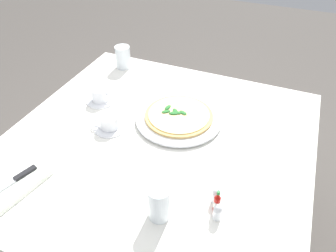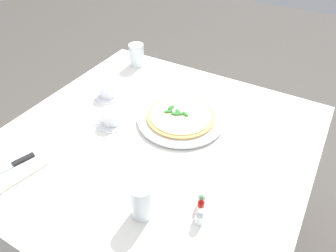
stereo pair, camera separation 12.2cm
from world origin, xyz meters
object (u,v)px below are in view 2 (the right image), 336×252
at_px(coffee_cup_center_back, 108,91).
at_px(napkin_folded, 11,169).
at_px(pepper_shaker, 202,200).
at_px(salt_shaker, 199,217).
at_px(dinner_knife, 9,167).
at_px(pizza_plate, 181,119).
at_px(hot_sauce_bottle, 201,207).
at_px(pizza, 181,116).
at_px(coffee_cup_back_corner, 111,118).
at_px(water_glass_near_left, 142,202).
at_px(water_glass_far_left, 137,56).

xyz_separation_m(coffee_cup_center_back, napkin_folded, (0.52, -0.00, -0.02)).
bearing_deg(pepper_shaker, salt_shaker, 19.65).
bearing_deg(dinner_knife, salt_shaker, 120.01).
bearing_deg(pepper_shaker, pizza_plate, -143.37).
distance_m(hot_sauce_bottle, pepper_shaker, 0.03).
height_order(pizza, pepper_shaker, pepper_shaker).
distance_m(coffee_cup_back_corner, pepper_shaker, 0.51).
bearing_deg(hot_sauce_bottle, salt_shaker, 19.65).
bearing_deg(pepper_shaker, coffee_cup_center_back, -118.47).
bearing_deg(pizza_plate, pepper_shaker, 36.63).
xyz_separation_m(pizza_plate, pepper_shaker, (0.33, 0.25, 0.01)).
xyz_separation_m(coffee_cup_back_corner, dinner_knife, (0.38, -0.13, -0.00)).
relative_size(coffee_cup_back_corner, salt_shaker, 2.36).
relative_size(salt_shaker, pepper_shaker, 1.00).
distance_m(pizza, water_glass_near_left, 0.46).
relative_size(coffee_cup_back_corner, napkin_folded, 0.55).
distance_m(pizza, coffee_cup_center_back, 0.36).
distance_m(dinner_knife, pepper_shaker, 0.64).
height_order(coffee_cup_back_corner, water_glass_near_left, water_glass_near_left).
xyz_separation_m(pizza, pepper_shaker, (0.33, 0.25, 0.00)).
relative_size(pizza_plate, pizza, 1.27).
xyz_separation_m(pizza_plate, coffee_cup_back_corner, (0.15, -0.23, 0.02)).
bearing_deg(water_glass_near_left, coffee_cup_center_back, -133.16).
relative_size(dinner_knife, hot_sauce_bottle, 2.31).
height_order(water_glass_near_left, dinner_knife, water_glass_near_left).
height_order(water_glass_far_left, hot_sauce_bottle, water_glass_far_left).
bearing_deg(salt_shaker, pizza, -145.42).
distance_m(coffee_cup_center_back, salt_shaker, 0.74).
bearing_deg(water_glass_far_left, pepper_shaker, 46.27).
xyz_separation_m(water_glass_far_left, pepper_shaker, (0.64, 0.66, -0.03)).
relative_size(water_glass_near_left, water_glass_far_left, 1.05).
xyz_separation_m(water_glass_far_left, salt_shaker, (0.69, 0.68, -0.03)).
relative_size(pizza_plate, hot_sauce_bottle, 4.19).
relative_size(coffee_cup_center_back, napkin_folded, 0.55).
xyz_separation_m(pizza_plate, water_glass_far_left, (-0.30, -0.42, 0.04)).
height_order(napkin_folded, salt_shaker, salt_shaker).
bearing_deg(napkin_folded, pizza_plate, 156.19).
bearing_deg(hot_sauce_bottle, water_glass_far_left, -134.53).
xyz_separation_m(water_glass_far_left, napkin_folded, (0.83, 0.05, -0.04)).
height_order(napkin_folded, pepper_shaker, pepper_shaker).
xyz_separation_m(water_glass_near_left, pepper_shaker, (-0.11, 0.14, -0.03)).
bearing_deg(napkin_folded, pepper_shaker, 118.43).
xyz_separation_m(coffee_cup_back_corner, salt_shaker, (0.24, 0.50, -0.00)).
distance_m(pizza, hot_sauce_bottle, 0.44).
bearing_deg(napkin_folded, salt_shaker, 113.17).
xyz_separation_m(water_glass_far_left, dinner_knife, (0.83, 0.05, -0.03)).
relative_size(pizza_plate, napkin_folded, 1.45).
bearing_deg(coffee_cup_center_back, dinner_knife, -0.41).
height_order(pizza, salt_shaker, salt_shaker).
distance_m(coffee_cup_center_back, dinner_knife, 0.53).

